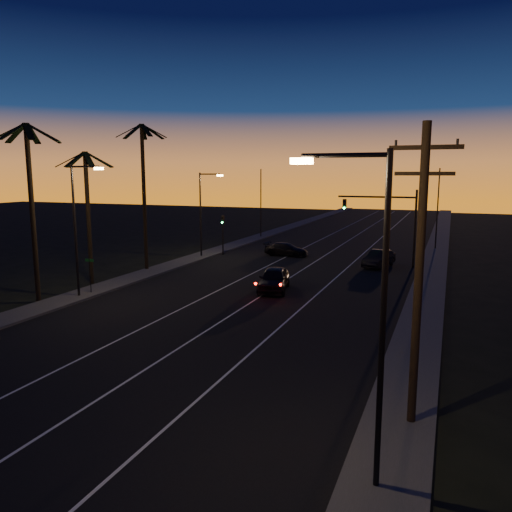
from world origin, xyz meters
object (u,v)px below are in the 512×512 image
at_px(signal_mast, 388,214).
at_px(cross_car, 286,249).
at_px(utility_pole, 419,271).
at_px(right_car, 379,259).
at_px(lead_car, 274,279).

distance_m(signal_mast, cross_car, 11.33).
xyz_separation_m(utility_pole, right_car, (-5.05, 29.13, -4.55)).
bearing_deg(cross_car, signal_mast, -10.92).
distance_m(signal_mast, lead_car, 15.12).
relative_size(signal_mast, lead_car, 1.24).
bearing_deg(utility_pole, cross_car, 114.88).
xyz_separation_m(signal_mast, lead_car, (-6.38, -13.13, -3.93)).
bearing_deg(signal_mast, lead_car, -115.93).
height_order(utility_pole, lead_car, utility_pole).
bearing_deg(lead_car, utility_pole, -57.24).
relative_size(utility_pole, lead_car, 1.74).
xyz_separation_m(utility_pole, lead_car, (-10.85, 16.86, -4.46)).
distance_m(utility_pole, lead_car, 20.54).
height_order(signal_mast, cross_car, signal_mast).
xyz_separation_m(lead_car, cross_car, (-3.99, 15.13, -0.18)).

